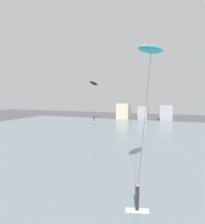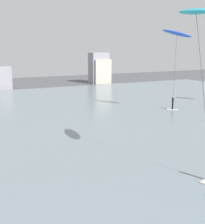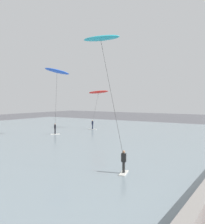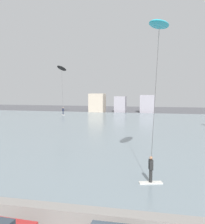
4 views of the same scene
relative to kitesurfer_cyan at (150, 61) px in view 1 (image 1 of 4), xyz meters
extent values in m
cube|color=gray|center=(-1.95, 18.74, -9.16)|extent=(84.00, 52.00, 0.10)
cube|color=#B7A893|center=(-15.41, 46.03, -6.91)|extent=(3.64, 3.62, 4.58)
cube|color=gray|center=(-9.74, 46.65, -7.25)|extent=(2.74, 2.52, 3.92)
cube|color=gray|center=(-3.17, 46.42, -7.06)|extent=(3.38, 2.19, 4.28)
cube|color=silver|center=(-0.29, -1.98, -9.08)|extent=(1.47, 0.81, 0.06)
cylinder|color=black|center=(-0.29, -1.98, -8.66)|extent=(0.20, 0.20, 0.78)
cube|color=black|center=(-0.29, -1.98, -7.97)|extent=(0.31, 0.39, 0.60)
sphere|color=#9E7051|center=(-0.29, -1.98, -7.56)|extent=(0.20, 0.20, 0.20)
cylinder|color=#333333|center=(-0.13, -0.90, -3.72)|extent=(0.34, 2.17, 8.60)
ellipsoid|color=#28B2C6|center=(0.02, 0.17, 0.73)|extent=(1.73, 3.68, 0.69)
cube|color=silver|center=(-20.71, 36.39, -9.08)|extent=(1.13, 1.41, 0.06)
cylinder|color=#191E33|center=(-20.71, 36.39, -8.66)|extent=(0.20, 0.20, 0.78)
cube|color=#191E33|center=(-20.71, 36.39, -7.97)|extent=(0.40, 0.37, 0.60)
sphere|color=tan|center=(-20.71, 36.39, -7.56)|extent=(0.20, 0.20, 0.20)
cylinder|color=#333333|center=(-21.19, 37.39, -3.53)|extent=(0.98, 2.02, 8.97)
ellipsoid|color=black|center=(-21.66, 38.38, 1.10)|extent=(1.65, 3.80, 1.43)
camera|label=1|loc=(2.35, -13.86, -2.25)|focal=33.61mm
camera|label=2|loc=(-14.13, -14.89, -1.32)|focal=51.61mm
camera|label=3|loc=(-16.10, -10.34, -3.84)|focal=40.78mm
camera|label=4|loc=(0.30, -17.85, -3.42)|focal=42.62mm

